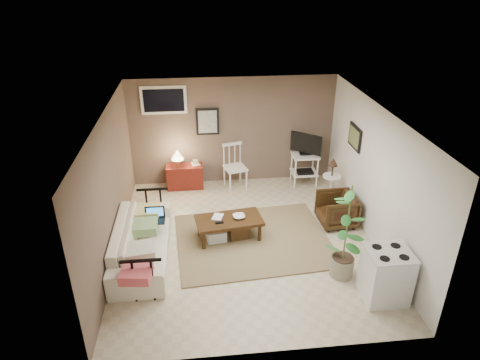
{
  "coord_description": "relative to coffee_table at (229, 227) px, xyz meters",
  "views": [
    {
      "loc": [
        -0.79,
        -6.38,
        4.46
      ],
      "look_at": [
        -0.07,
        0.35,
        1.07
      ],
      "focal_mm": 32.0,
      "sensor_mm": 36.0,
      "label": 1
    }
  ],
  "objects": [
    {
      "name": "potted_plant",
      "position": [
        1.71,
        -1.21,
        0.63
      ],
      "size": [
        0.41,
        0.41,
        1.64
      ],
      "color": "gray",
      "rests_on": "floor"
    },
    {
      "name": "armchair",
      "position": [
        2.09,
        0.3,
        0.1
      ],
      "size": [
        0.66,
        0.7,
        0.69
      ],
      "primitive_type": "imported",
      "rotation": [
        0.0,
        0.0,
        -1.52
      ],
      "color": "black",
      "rests_on": "floor"
    },
    {
      "name": "art_back",
      "position": [
        -0.25,
        2.36,
        1.2
      ],
      "size": [
        0.5,
        0.03,
        0.6
      ],
      "primitive_type": "cube",
      "color": "black"
    },
    {
      "name": "sofa_pillows",
      "position": [
        -1.44,
        -0.64,
        0.29
      ],
      "size": [
        0.43,
        2.11,
        0.15
      ],
      "primitive_type": null,
      "color": "beige",
      "rests_on": "sofa"
    },
    {
      "name": "side_table",
      "position": [
        2.24,
        1.17,
        0.37
      ],
      "size": [
        0.37,
        0.37,
        0.99
      ],
      "color": "white",
      "rests_on": "floor"
    },
    {
      "name": "coffee_table",
      "position": [
        0.0,
        0.0,
        0.0
      ],
      "size": [
        1.25,
        0.77,
        0.44
      ],
      "color": "#3A210F",
      "rests_on": "floor"
    },
    {
      "name": "book_console",
      "position": [
        -0.63,
        2.14,
        0.4
      ],
      "size": [
        0.16,
        0.07,
        0.22
      ],
      "primitive_type": "imported",
      "rotation": [
        0.0,
        0.0,
        0.29
      ],
      "color": "#3A210F",
      "rests_on": "red_console"
    },
    {
      "name": "rug",
      "position": [
        0.43,
        -0.1,
        -0.23
      ],
      "size": [
        2.87,
        2.37,
        0.03
      ],
      "primitive_type": "cube",
      "rotation": [
        0.0,
        0.0,
        0.08
      ],
      "color": "#7C6648",
      "rests_on": "floor"
    },
    {
      "name": "stove",
      "position": [
        2.17,
        -1.77,
        0.16
      ],
      "size": [
        0.63,
        0.59,
        0.83
      ],
      "color": "silver",
      "rests_on": "floor"
    },
    {
      "name": "art_right",
      "position": [
        2.53,
        0.94,
        1.27
      ],
      "size": [
        0.03,
        0.6,
        0.45
      ],
      "primitive_type": "cube",
      "color": "black"
    },
    {
      "name": "sofa",
      "position": [
        -1.5,
        -0.39,
        0.19
      ],
      "size": [
        0.65,
        2.22,
        0.87
      ],
      "primitive_type": "imported",
      "rotation": [
        0.0,
        0.0,
        1.57
      ],
      "color": "silver",
      "rests_on": "floor"
    },
    {
      "name": "window",
      "position": [
        -1.15,
        2.36,
        1.7
      ],
      "size": [
        0.96,
        0.03,
        0.6
      ],
      "primitive_type": "cube",
      "color": "white"
    },
    {
      "name": "tv_stand",
      "position": [
        1.87,
        2.0,
        0.39
      ],
      "size": [
        0.6,
        0.5,
        1.21
      ],
      "color": "white",
      "rests_on": "floor"
    },
    {
      "name": "spindle_chair",
      "position": [
        0.31,
        2.05,
        0.22
      ],
      "size": [
        0.55,
        0.55,
        1.0
      ],
      "color": "white",
      "rests_on": "floor"
    },
    {
      "name": "laptop",
      "position": [
        -1.28,
        -0.0,
        0.31
      ],
      "size": [
        0.34,
        0.25,
        0.23
      ],
      "color": "black",
      "rests_on": "sofa"
    },
    {
      "name": "red_console",
      "position": [
        -0.81,
        2.13,
        0.07
      ],
      "size": [
        0.8,
        0.36,
        0.93
      ],
      "color": "maroon",
      "rests_on": "floor"
    },
    {
      "name": "sofa_end_rails",
      "position": [
        -1.37,
        -0.39,
        0.13
      ],
      "size": [
        0.6,
        2.22,
        0.75
      ],
      "primitive_type": null,
      "color": "black",
      "rests_on": "floor"
    },
    {
      "name": "book_table",
      "position": [
        -0.27,
        0.11,
        0.29
      ],
      "size": [
        0.17,
        0.07,
        0.24
      ],
      "primitive_type": "imported",
      "rotation": [
        0.0,
        0.0,
        -0.33
      ],
      "color": "#3A210F",
      "rests_on": "coffee_table"
    },
    {
      "name": "bowl",
      "position": [
        0.19,
        0.02,
        0.28
      ],
      "size": [
        0.22,
        0.08,
        0.21
      ],
      "primitive_type": "imported",
      "rotation": [
        0.0,
        0.0,
        0.13
      ],
      "color": "#3A210F",
      "rests_on": "coffee_table"
    },
    {
      "name": "floor",
      "position": [
        0.3,
        -0.11,
        -0.25
      ],
      "size": [
        5.0,
        5.0,
        0.0
      ],
      "primitive_type": "plane",
      "color": "#C1B293",
      "rests_on": "ground"
    }
  ]
}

